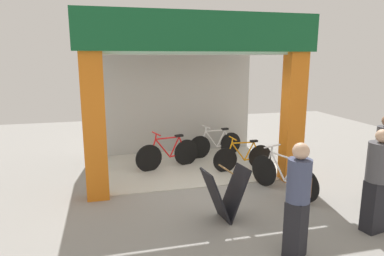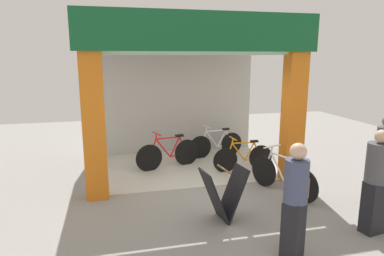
{
  "view_description": "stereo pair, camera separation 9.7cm",
  "coord_description": "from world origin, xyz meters",
  "px_view_note": "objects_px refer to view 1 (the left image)",
  "views": [
    {
      "loc": [
        -1.87,
        -6.58,
        2.73
      ],
      "look_at": [
        0.0,
        0.74,
        1.15
      ],
      "focal_mm": 31.94,
      "sensor_mm": 36.0,
      "label": 1
    },
    {
      "loc": [
        -1.78,
        -6.6,
        2.73
      ],
      "look_at": [
        0.0,
        0.74,
        1.15
      ],
      "focal_mm": 31.94,
      "sensor_mm": 36.0,
      "label": 2
    }
  ],
  "objects_px": {
    "bicycle_inside_0": "(168,154)",
    "bicycle_inside_1": "(243,157)",
    "pedestrian_2": "(384,158)",
    "bicycle_inside_2": "(216,144)",
    "sandwich_board_sign": "(225,194)",
    "pedestrian_0": "(378,179)",
    "bicycle_parked_0": "(283,176)",
    "pedestrian_1": "(298,199)"
  },
  "relations": [
    {
      "from": "bicycle_inside_0",
      "to": "bicycle_parked_0",
      "type": "relative_size",
      "value": 1.01
    },
    {
      "from": "bicycle_inside_0",
      "to": "bicycle_inside_2",
      "type": "xyz_separation_m",
      "value": [
        1.46,
        0.69,
        -0.02
      ]
    },
    {
      "from": "pedestrian_1",
      "to": "pedestrian_2",
      "type": "height_order",
      "value": "pedestrian_2"
    },
    {
      "from": "bicycle_inside_1",
      "to": "bicycle_inside_2",
      "type": "bearing_deg",
      "value": 101.89
    },
    {
      "from": "bicycle_parked_0",
      "to": "sandwich_board_sign",
      "type": "bearing_deg",
      "value": -152.77
    },
    {
      "from": "pedestrian_0",
      "to": "pedestrian_1",
      "type": "distance_m",
      "value": 1.6
    },
    {
      "from": "sandwich_board_sign",
      "to": "bicycle_inside_1",
      "type": "bearing_deg",
      "value": 60.67
    },
    {
      "from": "bicycle_inside_0",
      "to": "bicycle_parked_0",
      "type": "distance_m",
      "value": 2.91
    },
    {
      "from": "bicycle_inside_0",
      "to": "sandwich_board_sign",
      "type": "bearing_deg",
      "value": -81.66
    },
    {
      "from": "pedestrian_2",
      "to": "bicycle_inside_2",
      "type": "bearing_deg",
      "value": 119.12
    },
    {
      "from": "bicycle_inside_0",
      "to": "pedestrian_1",
      "type": "distance_m",
      "value": 4.35
    },
    {
      "from": "sandwich_board_sign",
      "to": "pedestrian_0",
      "type": "relative_size",
      "value": 0.55
    },
    {
      "from": "bicycle_inside_2",
      "to": "pedestrian_1",
      "type": "height_order",
      "value": "pedestrian_1"
    },
    {
      "from": "bicycle_inside_2",
      "to": "bicycle_parked_0",
      "type": "relative_size",
      "value": 0.98
    },
    {
      "from": "bicycle_parked_0",
      "to": "pedestrian_2",
      "type": "xyz_separation_m",
      "value": [
        1.58,
        -0.87,
        0.51
      ]
    },
    {
      "from": "bicycle_inside_0",
      "to": "bicycle_inside_1",
      "type": "bearing_deg",
      "value": -19.57
    },
    {
      "from": "bicycle_inside_2",
      "to": "sandwich_board_sign",
      "type": "relative_size",
      "value": 1.73
    },
    {
      "from": "bicycle_parked_0",
      "to": "pedestrian_1",
      "type": "relative_size",
      "value": 1.0
    },
    {
      "from": "pedestrian_0",
      "to": "pedestrian_2",
      "type": "height_order",
      "value": "pedestrian_2"
    },
    {
      "from": "bicycle_inside_1",
      "to": "pedestrian_0",
      "type": "bearing_deg",
      "value": -75.46
    },
    {
      "from": "bicycle_inside_0",
      "to": "bicycle_parked_0",
      "type": "xyz_separation_m",
      "value": [
        1.95,
        -2.15,
        0.0
      ]
    },
    {
      "from": "bicycle_inside_0",
      "to": "sandwich_board_sign",
      "type": "height_order",
      "value": "bicycle_inside_0"
    },
    {
      "from": "sandwich_board_sign",
      "to": "pedestrian_0",
      "type": "distance_m",
      "value": 2.39
    },
    {
      "from": "bicycle_inside_0",
      "to": "bicycle_inside_1",
      "type": "xyz_separation_m",
      "value": [
        1.73,
        -0.62,
        -0.04
      ]
    },
    {
      "from": "pedestrian_1",
      "to": "pedestrian_2",
      "type": "xyz_separation_m",
      "value": [
        2.52,
        1.18,
        0.04
      ]
    },
    {
      "from": "bicycle_inside_1",
      "to": "bicycle_inside_0",
      "type": "bearing_deg",
      "value": 160.43
    },
    {
      "from": "bicycle_inside_2",
      "to": "pedestrian_2",
      "type": "xyz_separation_m",
      "value": [
        2.07,
        -3.71,
        0.53
      ]
    },
    {
      "from": "bicycle_inside_1",
      "to": "pedestrian_2",
      "type": "relative_size",
      "value": 0.9
    },
    {
      "from": "bicycle_inside_2",
      "to": "pedestrian_2",
      "type": "distance_m",
      "value": 4.28
    },
    {
      "from": "pedestrian_2",
      "to": "bicycle_parked_0",
      "type": "bearing_deg",
      "value": 151.05
    },
    {
      "from": "bicycle_inside_1",
      "to": "bicycle_parked_0",
      "type": "xyz_separation_m",
      "value": [
        0.22,
        -1.54,
        0.04
      ]
    },
    {
      "from": "pedestrian_0",
      "to": "pedestrian_2",
      "type": "bearing_deg",
      "value": 42.73
    },
    {
      "from": "bicycle_inside_2",
      "to": "sandwich_board_sign",
      "type": "distance_m",
      "value": 3.77
    },
    {
      "from": "bicycle_inside_0",
      "to": "pedestrian_0",
      "type": "relative_size",
      "value": 0.99
    },
    {
      "from": "bicycle_inside_0",
      "to": "bicycle_inside_1",
      "type": "relative_size",
      "value": 1.08
    },
    {
      "from": "sandwich_board_sign",
      "to": "pedestrian_2",
      "type": "xyz_separation_m",
      "value": [
        3.1,
        -0.09,
        0.42
      ]
    },
    {
      "from": "bicycle_parked_0",
      "to": "sandwich_board_sign",
      "type": "height_order",
      "value": "bicycle_parked_0"
    },
    {
      "from": "bicycle_inside_1",
      "to": "pedestrian_0",
      "type": "relative_size",
      "value": 0.92
    },
    {
      "from": "sandwich_board_sign",
      "to": "bicycle_inside_2",
      "type": "bearing_deg",
      "value": 74.15
    },
    {
      "from": "bicycle_inside_1",
      "to": "pedestrian_1",
      "type": "bearing_deg",
      "value": -101.37
    },
    {
      "from": "bicycle_inside_0",
      "to": "pedestrian_1",
      "type": "xyz_separation_m",
      "value": [
        1.01,
        -4.21,
        0.47
      ]
    },
    {
      "from": "bicycle_inside_1",
      "to": "bicycle_parked_0",
      "type": "bearing_deg",
      "value": -81.96
    }
  ]
}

